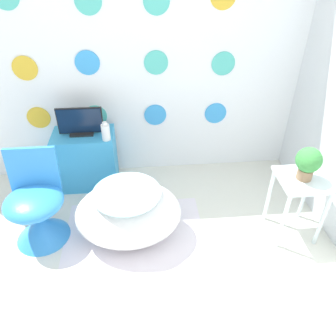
# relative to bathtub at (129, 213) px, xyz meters

# --- Properties ---
(wall_back_dotted) EXTENTS (4.26, 0.05, 2.60)m
(wall_back_dotted) POSITION_rel_bathtub_xyz_m (0.02, 0.98, 1.06)
(wall_back_dotted) COLOR white
(wall_back_dotted) RESTS_ON ground_plane
(rug) EXTENTS (1.16, 0.95, 0.01)m
(rug) POSITION_rel_bathtub_xyz_m (0.03, -0.07, -0.23)
(rug) COLOR silver
(rug) RESTS_ON ground_plane
(bathtub) EXTENTS (0.85, 0.65, 0.47)m
(bathtub) POSITION_rel_bathtub_xyz_m (0.00, 0.00, 0.00)
(bathtub) COLOR white
(bathtub) RESTS_ON ground_plane
(chair) EXTENTS (0.46, 0.46, 0.76)m
(chair) POSITION_rel_bathtub_xyz_m (-0.72, 0.05, 0.02)
(chair) COLOR #338CE0
(chair) RESTS_ON ground_plane
(tv_cabinet) EXTENTS (0.56, 0.36, 0.56)m
(tv_cabinet) POSITION_rel_bathtub_xyz_m (-0.41, 0.75, 0.05)
(tv_cabinet) COLOR #389ED6
(tv_cabinet) RESTS_ON ground_plane
(tv) EXTENTS (0.41, 0.12, 0.26)m
(tv) POSITION_rel_bathtub_xyz_m (-0.41, 0.75, 0.44)
(tv) COLOR black
(tv) RESTS_ON tv_cabinet
(vase) EXTENTS (0.08, 0.08, 0.17)m
(vase) POSITION_rel_bathtub_xyz_m (-0.18, 0.62, 0.40)
(vase) COLOR white
(vase) RESTS_ON tv_cabinet
(side_table) EXTENTS (0.37, 0.37, 0.56)m
(side_table) POSITION_rel_bathtub_xyz_m (1.34, -0.08, 0.20)
(side_table) COLOR silver
(side_table) RESTS_ON ground_plane
(potted_plant_left) EXTENTS (0.19, 0.19, 0.26)m
(potted_plant_left) POSITION_rel_bathtub_xyz_m (1.34, -0.08, 0.47)
(potted_plant_left) COLOR #8C6B4C
(potted_plant_left) RESTS_ON side_table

